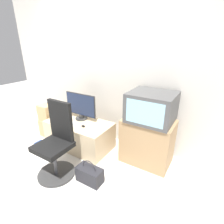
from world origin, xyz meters
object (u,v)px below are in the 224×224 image
(keyboard, at_px, (73,124))
(cardboard_box_lower, at_px, (49,128))
(crt_tv, at_px, (152,107))
(book, at_px, (41,144))
(main_monitor, at_px, (81,106))
(handbag, at_px, (90,175))
(mouse, at_px, (83,126))
(office_chair, at_px, (56,146))

(keyboard, bearing_deg, cardboard_box_lower, 174.99)
(keyboard, bearing_deg, crt_tv, 15.28)
(cardboard_box_lower, xyz_separation_m, book, (0.14, -0.31, -0.16))
(keyboard, bearing_deg, main_monitor, 94.04)
(handbag, bearing_deg, book, 169.05)
(main_monitor, xyz_separation_m, keyboard, (0.02, -0.24, -0.23))
(handbag, relative_size, book, 1.55)
(keyboard, height_order, book, keyboard)
(main_monitor, height_order, keyboard, main_monitor)
(cardboard_box_lower, xyz_separation_m, handbag, (1.47, -0.56, -0.06))
(keyboard, xyz_separation_m, crt_tv, (1.22, 0.33, 0.43))
(mouse, height_order, crt_tv, crt_tv)
(book, bearing_deg, crt_tv, 17.45)
(mouse, relative_size, crt_tv, 0.10)
(keyboard, distance_m, mouse, 0.22)
(mouse, height_order, handbag, mouse)
(cardboard_box_lower, bearing_deg, handbag, -20.96)
(crt_tv, relative_size, cardboard_box_lower, 1.87)
(mouse, bearing_deg, cardboard_box_lower, 176.44)
(main_monitor, relative_size, office_chair, 0.60)
(main_monitor, relative_size, handbag, 1.77)
(crt_tv, bearing_deg, main_monitor, -175.68)
(crt_tv, bearing_deg, mouse, -161.84)
(office_chair, height_order, handbag, office_chair)
(main_monitor, bearing_deg, handbag, -44.86)
(office_chair, relative_size, handbag, 2.96)
(main_monitor, height_order, office_chair, office_chair)
(mouse, relative_size, office_chair, 0.06)
(mouse, xyz_separation_m, office_chair, (0.02, -0.59, -0.04))
(keyboard, distance_m, book, 0.80)
(main_monitor, height_order, crt_tv, crt_tv)
(main_monitor, relative_size, crt_tv, 1.00)
(main_monitor, bearing_deg, office_chair, -72.71)
(cardboard_box_lower, bearing_deg, main_monitor, 13.42)
(cardboard_box_lower, bearing_deg, keyboard, -5.01)
(crt_tv, distance_m, cardboard_box_lower, 2.12)
(mouse, bearing_deg, office_chair, -88.24)
(main_monitor, height_order, cardboard_box_lower, main_monitor)
(mouse, xyz_separation_m, book, (-0.83, -0.25, -0.47))
(crt_tv, bearing_deg, book, -162.55)
(crt_tv, height_order, office_chair, crt_tv)
(mouse, xyz_separation_m, cardboard_box_lower, (-0.97, 0.06, -0.32))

